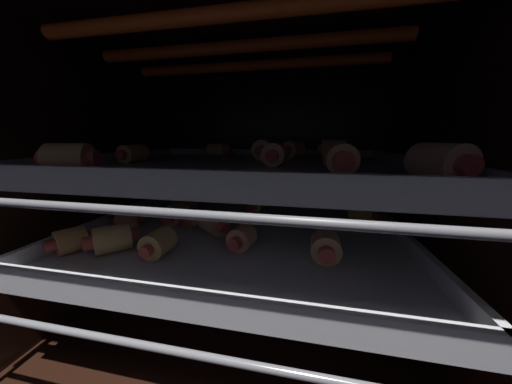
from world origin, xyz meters
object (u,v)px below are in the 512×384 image
Objects in this scene: pig_in_blanket_upper_0 at (265,148)px; pig_in_blanket_upper_8 at (333,149)px; pig_in_blanket_lower_10 at (175,213)px; pig_in_blanket_upper_7 at (70,159)px; pig_in_blanket_lower_6 at (326,247)px; pig_in_blanket_upper_6 at (133,154)px; pig_in_blanket_upper_2 at (340,159)px; baking_tray_lower at (244,233)px; pig_in_blanket_lower_9 at (214,223)px; pig_in_blanket_upper_1 at (440,162)px; pig_in_blanket_lower_0 at (113,239)px; pig_in_blanket_upper_9 at (217,150)px; pig_in_blanket_upper_5 at (275,155)px; heating_element at (242,46)px; pig_in_blanket_lower_2 at (158,243)px; pig_in_blanket_lower_3 at (363,215)px; baking_tray_upper at (243,166)px; pig_in_blanket_lower_4 at (242,238)px; pig_in_blanket_upper_4 at (293,150)px; pig_in_blanket_lower_1 at (185,208)px; oven_rack_upper at (243,172)px; pig_in_blanket_lower_8 at (198,218)px; pig_in_blanket_lower_5 at (254,205)px; pig_in_blanket_lower_11 at (71,240)px; pig_in_blanket_upper_3 at (264,150)px; oven_rack_lower at (244,239)px; pig_in_blanket_lower_7 at (128,220)px.

pig_in_blanket_upper_8 is (12.45, -2.38, 0.06)cm from pig_in_blanket_upper_0.
pig_in_blanket_lower_10 is 1.16× the size of pig_in_blanket_upper_7.
pig_in_blanket_lower_6 is 29.33cm from pig_in_blanket_upper_6.
baking_tray_lower is at bearing 143.84° from pig_in_blanket_upper_2.
pig_in_blanket_upper_1 is (23.30, -9.61, 10.22)cm from pig_in_blanket_lower_9.
pig_in_blanket_lower_0 and pig_in_blanket_lower_6 have the same top height.
pig_in_blanket_upper_9 is at bearing 138.62° from pig_in_blanket_upper_1.
pig_in_blanket_upper_5 reaches higher than pig_in_blanket_lower_6.
pig_in_blanket_upper_2 is (11.91, -8.70, -13.49)cm from heating_element.
pig_in_blanket_lower_2 is 31.08cm from pig_in_blanket_lower_3.
pig_in_blanket_lower_0 is 0.12× the size of baking_tray_upper.
pig_in_blanket_lower_0 is at bearing -166.03° from pig_in_blanket_lower_4.
heating_element is 7.40× the size of pig_in_blanket_upper_0.
pig_in_blanket_lower_2 is 1.04× the size of pig_in_blanket_upper_4.
baking_tray_lower is at bearing -23.87° from pig_in_blanket_lower_1.
pig_in_blanket_lower_10 is 0.12× the size of oven_rack_upper.
oven_rack_upper is 10.41× the size of pig_in_blanket_upper_2.
pig_in_blanket_lower_1 is at bearing 156.13° from oven_rack_upper.
pig_in_blanket_lower_8 is at bearing -166.90° from pig_in_blanket_lower_3.
pig_in_blanket_lower_5 is 0.09× the size of oven_rack_upper.
pig_in_blanket_upper_5 is (4.82, -2.76, -13.53)cm from heating_element.
pig_in_blanket_upper_6 reaches higher than pig_in_blanket_lower_2.
pig_in_blanket_lower_9 is 15.41cm from pig_in_blanket_upper_6.
pig_in_blanket_upper_8 is (29.26, 12.95, 0.39)cm from pig_in_blanket_upper_6.
pig_in_blanket_lower_6 is at bearing 7.35° from pig_in_blanket_lower_11.
pig_in_blanket_upper_9 is (-0.63, 22.71, 9.99)cm from pig_in_blanket_lower_2.
pig_in_blanket_upper_3 reaches higher than pig_in_blanket_lower_11.
heating_element is at bearing 143.84° from pig_in_blanket_upper_2.
pig_in_blanket_lower_3 is 0.11× the size of baking_tray_upper.
baking_tray_upper is at bearing -125.23° from pig_in_blanket_upper_4.
pig_in_blanket_upper_7 is (-5.12, -4.80, 10.25)cm from pig_in_blanket_lower_2.
pig_in_blanket_upper_9 is (5.49, 22.90, 9.85)cm from pig_in_blanket_lower_0.
pig_in_blanket_lower_2 is 0.87× the size of pig_in_blanket_upper_9.
pig_in_blanket_upper_4 is 0.95× the size of pig_in_blanket_upper_8.
oven_rack_upper is at bearing -109.00° from pig_in_blanket_upper_3.
pig_in_blanket_lower_11 is 34.22cm from pig_in_blanket_upper_4.
baking_tray_lower is 25.34cm from pig_in_blanket_upper_1.
heating_element reaches higher than pig_in_blanket_lower_3.
oven_rack_lower is 21.70cm from pig_in_blanket_upper_8.
pig_in_blanket_lower_1 and pig_in_blanket_lower_5 have the same top height.
oven_rack_lower is 19.81cm from pig_in_blanket_lower_3.
pig_in_blanket_lower_5 is at bearing 54.85° from pig_in_blanket_lower_0.
pig_in_blanket_upper_4 reaches higher than pig_in_blanket_upper_9.
pig_in_blanket_lower_1 is 1.06× the size of pig_in_blanket_lower_8.
pig_in_blanket_upper_6 is at bearing 6.59° from pig_in_blanket_lower_7.
oven_rack_upper is 7.89× the size of pig_in_blanket_upper_9.
pig_in_blanket_lower_1 is 1.25× the size of pig_in_blanket_lower_3.
baking_tray_lower is at bearing 47.07° from pig_in_blanket_upper_7.
pig_in_blanket_upper_0 reaches higher than pig_in_blanket_lower_10.
pig_in_blanket_upper_2 is (11.91, -8.70, 13.09)cm from oven_rack_lower.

